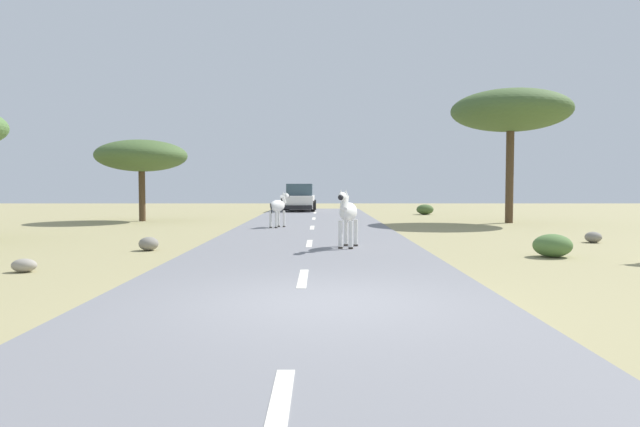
{
  "coord_description": "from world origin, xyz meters",
  "views": [
    {
      "loc": [
        -0.07,
        -7.97,
        1.7
      ],
      "look_at": [
        -0.05,
        13.15,
        0.64
      ],
      "focal_mm": 31.87,
      "sensor_mm": 36.0,
      "label": 1
    }
  ],
  "objects_px": {
    "rock_1": "(24,265)",
    "car_0": "(299,198)",
    "bush_0": "(552,245)",
    "tree_2": "(141,156)",
    "zebra_1": "(278,206)",
    "bush_1": "(425,209)",
    "zebra_0": "(347,213)",
    "tree_3": "(510,111)",
    "rock_0": "(593,237)",
    "rock_4": "(148,244)"
  },
  "relations": [
    {
      "from": "car_0",
      "to": "rock_0",
      "type": "relative_size",
      "value": 8.98
    },
    {
      "from": "zebra_1",
      "to": "rock_1",
      "type": "bearing_deg",
      "value": -84.72
    },
    {
      "from": "bush_1",
      "to": "rock_1",
      "type": "distance_m",
      "value": 24.81
    },
    {
      "from": "zebra_0",
      "to": "rock_0",
      "type": "height_order",
      "value": "zebra_0"
    },
    {
      "from": "rock_1",
      "to": "rock_4",
      "type": "xyz_separation_m",
      "value": [
        1.32,
        3.67,
        0.04
      ]
    },
    {
      "from": "zebra_1",
      "to": "rock_1",
      "type": "distance_m",
      "value": 11.94
    },
    {
      "from": "zebra_0",
      "to": "zebra_1",
      "type": "height_order",
      "value": "zebra_0"
    },
    {
      "from": "bush_0",
      "to": "rock_0",
      "type": "bearing_deg",
      "value": 52.48
    },
    {
      "from": "bush_0",
      "to": "rock_1",
      "type": "distance_m",
      "value": 11.52
    },
    {
      "from": "tree_2",
      "to": "bush_1",
      "type": "relative_size",
      "value": 4.32
    },
    {
      "from": "zebra_0",
      "to": "rock_1",
      "type": "distance_m",
      "value": 7.63
    },
    {
      "from": "bush_1",
      "to": "tree_3",
      "type": "bearing_deg",
      "value": -71.43
    },
    {
      "from": "car_0",
      "to": "rock_4",
      "type": "xyz_separation_m",
      "value": [
        -3.16,
        -21.98,
        -0.67
      ]
    },
    {
      "from": "zebra_0",
      "to": "zebra_1",
      "type": "bearing_deg",
      "value": -57.69
    },
    {
      "from": "rock_1",
      "to": "car_0",
      "type": "bearing_deg",
      "value": 80.09
    },
    {
      "from": "zebra_1",
      "to": "tree_2",
      "type": "distance_m",
      "value": 8.47
    },
    {
      "from": "rock_0",
      "to": "tree_2",
      "type": "bearing_deg",
      "value": 148.68
    },
    {
      "from": "bush_1",
      "to": "rock_1",
      "type": "xyz_separation_m",
      "value": [
        -11.86,
        -21.79,
        -0.16
      ]
    },
    {
      "from": "rock_0",
      "to": "rock_4",
      "type": "height_order",
      "value": "rock_4"
    },
    {
      "from": "bush_1",
      "to": "rock_4",
      "type": "distance_m",
      "value": 20.96
    },
    {
      "from": "tree_3",
      "to": "rock_0",
      "type": "relative_size",
      "value": 12.24
    },
    {
      "from": "tree_2",
      "to": "bush_1",
      "type": "bearing_deg",
      "value": 22.61
    },
    {
      "from": "car_0",
      "to": "bush_0",
      "type": "xyz_separation_m",
      "value": [
        6.8,
        -23.31,
        -0.58
      ]
    },
    {
      "from": "zebra_0",
      "to": "bush_1",
      "type": "relative_size",
      "value": 1.64
    },
    {
      "from": "tree_2",
      "to": "rock_0",
      "type": "bearing_deg",
      "value": -31.32
    },
    {
      "from": "tree_3",
      "to": "zebra_0",
      "type": "bearing_deg",
      "value": -126.25
    },
    {
      "from": "bush_0",
      "to": "rock_1",
      "type": "xyz_separation_m",
      "value": [
        -11.28,
        -2.34,
        -0.14
      ]
    },
    {
      "from": "bush_0",
      "to": "tree_2",
      "type": "bearing_deg",
      "value": 136.02
    },
    {
      "from": "tree_2",
      "to": "tree_3",
      "type": "xyz_separation_m",
      "value": [
        16.93,
        -1.24,
        1.93
      ]
    },
    {
      "from": "rock_0",
      "to": "rock_1",
      "type": "height_order",
      "value": "rock_0"
    },
    {
      "from": "zebra_0",
      "to": "tree_3",
      "type": "relative_size",
      "value": 0.27
    },
    {
      "from": "rock_0",
      "to": "car_0",
      "type": "bearing_deg",
      "value": 115.24
    },
    {
      "from": "tree_3",
      "to": "car_0",
      "type": "bearing_deg",
      "value": 131.44
    },
    {
      "from": "zebra_1",
      "to": "zebra_0",
      "type": "bearing_deg",
      "value": -46.41
    },
    {
      "from": "bush_0",
      "to": "bush_1",
      "type": "bearing_deg",
      "value": 88.28
    },
    {
      "from": "bush_0",
      "to": "rock_1",
      "type": "relative_size",
      "value": 1.87
    },
    {
      "from": "rock_0",
      "to": "rock_4",
      "type": "bearing_deg",
      "value": -170.74
    },
    {
      "from": "zebra_0",
      "to": "car_0",
      "type": "height_order",
      "value": "car_0"
    },
    {
      "from": "zebra_0",
      "to": "car_0",
      "type": "xyz_separation_m",
      "value": [
        -2.03,
        21.77,
        -0.12
      ]
    },
    {
      "from": "zebra_0",
      "to": "bush_0",
      "type": "relative_size",
      "value": 1.77
    },
    {
      "from": "zebra_0",
      "to": "rock_0",
      "type": "bearing_deg",
      "value": -151.61
    },
    {
      "from": "bush_1",
      "to": "rock_4",
      "type": "height_order",
      "value": "bush_1"
    },
    {
      "from": "tree_3",
      "to": "bush_0",
      "type": "relative_size",
      "value": 6.54
    },
    {
      "from": "tree_3",
      "to": "rock_0",
      "type": "height_order",
      "value": "tree_3"
    },
    {
      "from": "rock_0",
      "to": "rock_4",
      "type": "distance_m",
      "value": 12.72
    },
    {
      "from": "zebra_1",
      "to": "bush_1",
      "type": "height_order",
      "value": "zebra_1"
    },
    {
      "from": "bush_1",
      "to": "rock_1",
      "type": "height_order",
      "value": "bush_1"
    },
    {
      "from": "zebra_1",
      "to": "rock_4",
      "type": "bearing_deg",
      "value": -85.0
    },
    {
      "from": "tree_3",
      "to": "rock_1",
      "type": "xyz_separation_m",
      "value": [
        -14.31,
        -14.52,
        -4.87
      ]
    },
    {
      "from": "tree_2",
      "to": "tree_3",
      "type": "relative_size",
      "value": 0.71
    }
  ]
}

